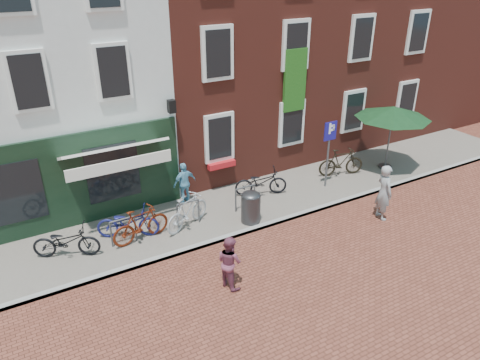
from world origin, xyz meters
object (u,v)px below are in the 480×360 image
boy (230,262)px  cafe_person (185,183)px  parasol (394,110)px  bicycle_2 (128,222)px  bicycle_1 (141,224)px  bicycle_0 (66,241)px  woman (384,192)px  bicycle_5 (341,162)px  bicycle_4 (261,182)px  litter_bin (251,205)px  bicycle_3 (187,211)px  parking_sign (329,143)px

boy → cafe_person: 4.45m
parasol → bicycle_2: size_ratio=1.55×
bicycle_1 → cafe_person: bearing=-62.5°
bicycle_0 → bicycle_1: size_ratio=1.03×
woman → bicycle_5: bearing=-3.8°
cafe_person → bicycle_2: (-2.27, -1.09, -0.24)m
boy → bicycle_5: 7.46m
woman → boy: 5.80m
cafe_person → bicycle_4: 2.61m
litter_bin → bicycle_2: 3.69m
bicycle_3 → bicycle_4: 3.10m
bicycle_5 → parking_sign: bearing=130.4°
litter_bin → bicycle_1: litter_bin is taller
litter_bin → parking_sign: bearing=11.6°
litter_bin → bicycle_0: size_ratio=0.61×
parasol → bicycle_1: size_ratio=1.60×
litter_bin → cafe_person: bearing=120.5°
parking_sign → parasol: 3.14m
boy → parking_sign: bearing=-76.0°
parasol → boy: size_ratio=1.95×
woman → bicycle_4: size_ratio=1.01×
parasol → bicycle_0: parasol is taller
bicycle_0 → bicycle_2: bearing=-60.7°
litter_bin → woman: 4.18m
bicycle_3 → bicycle_5: same height
cafe_person → parking_sign: bearing=154.2°
bicycle_1 → bicycle_5: 7.94m
parking_sign → bicycle_2: parking_sign is taller
bicycle_3 → parking_sign: bearing=-113.7°
parking_sign → bicycle_0: size_ratio=1.35×
parasol → bicycle_0: size_ratio=1.55×
litter_bin → woman: woman is taller
bicycle_2 → bicycle_5: (8.18, 0.14, 0.05)m
parking_sign → parasol: size_ratio=0.87×
bicycle_0 → bicycle_3: (3.48, -0.23, 0.05)m
bicycle_3 → bicycle_5: size_ratio=1.00×
litter_bin → cafe_person: cafe_person is taller
litter_bin → parasol: (6.63, 0.85, 1.76)m
woman → litter_bin: bearing=78.0°
parasol → bicycle_0: 12.07m
bicycle_2 → boy: bearing=-129.6°
bicycle_0 → bicycle_1: bearing=-72.1°
woman → boy: woman is taller
parking_sign → cafe_person: parking_sign is taller
bicycle_0 → bicycle_4: size_ratio=1.00×
boy → bicycle_1: (-1.31, 2.92, -0.09)m
bicycle_4 → bicycle_0: bearing=115.1°
cafe_person → bicycle_2: 2.53m
parasol → bicycle_3: bearing=-178.9°
parasol → bicycle_5: size_ratio=1.60×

